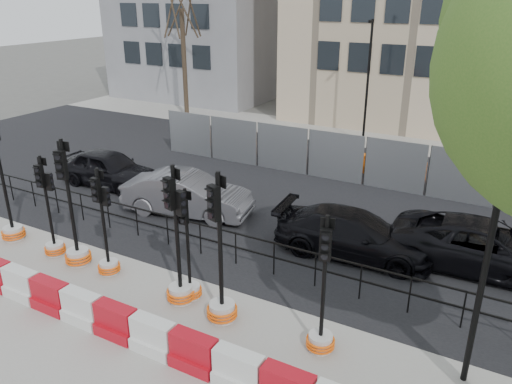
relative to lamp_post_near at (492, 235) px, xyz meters
The scene contains 22 objects.
ground 8.18m from the lamp_post_near, behind, with size 120.00×120.00×0.00m, color #51514C.
sidewalk_near 8.53m from the lamp_post_near, 161.70° to the right, with size 40.00×6.00×0.02m, color gray.
road 11.09m from the lamp_post_near, 134.93° to the left, with size 40.00×14.00×0.03m, color black.
sidewalk_far 18.42m from the lamp_post_near, 114.42° to the left, with size 40.00×4.00×0.02m, color gray.
kerb_railing 8.10m from the lamp_post_near, 167.09° to the left, with size 18.00×0.04×1.00m.
heras_fencing 12.75m from the lamp_post_near, 123.73° to the left, with size 14.33×1.72×2.00m.
lamp_post_far 17.01m from the lamp_post_near, 114.30° to the left, with size 0.12×0.56×6.00m.
lamp_post_near is the anchor object (origin of this frame).
tree_bare_far 24.71m from the lamp_post_near, 139.11° to the left, with size 2.00×2.00×9.00m.
barrier_row 8.34m from the lamp_post_near, 163.09° to the right, with size 12.55×0.50×0.80m.
traffic_signal_a 13.37m from the lamp_post_near, behind, with size 0.70×0.70×3.54m.
traffic_signal_b 11.49m from the lamp_post_near, behind, with size 0.60×0.60×3.05m.
traffic_signal_c 10.51m from the lamp_post_near, behind, with size 0.72×0.72×3.68m.
traffic_signal_d 9.42m from the lamp_post_near, behind, with size 0.60×0.60×3.05m.
traffic_signal_e 6.96m from the lamp_post_near, behind, with size 0.58×0.58×2.95m.
traffic_signal_f 6.98m from the lamp_post_near, behind, with size 0.71×0.71×3.59m.
traffic_signal_g 5.85m from the lamp_post_near, behind, with size 0.73×0.73×3.69m.
traffic_signal_h 3.86m from the lamp_post_near, 169.53° to the right, with size 0.63×0.63×3.18m.
car_a 14.80m from the lamp_post_near, 161.62° to the left, with size 4.28×1.74×1.45m, color black.
car_b 10.61m from the lamp_post_near, 157.83° to the left, with size 4.66×2.39×1.46m, color #515156.
car_c 5.86m from the lamp_post_near, 132.96° to the left, with size 4.73×2.21×1.34m, color black.
car_d 5.46m from the lamp_post_near, 92.58° to the left, with size 5.07×2.50×1.38m, color black.
Camera 1 is at (7.67, -9.33, 7.16)m, focal length 35.00 mm.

